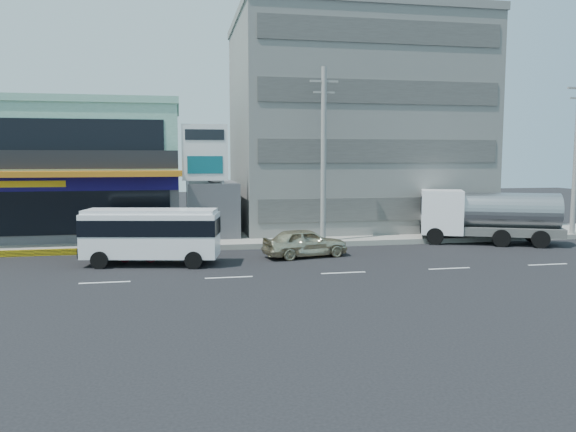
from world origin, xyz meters
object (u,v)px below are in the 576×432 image
object	(u,v)px
billboard	(205,159)
minibus	(151,232)
shop_building	(81,174)
sedan	(305,242)
motorcycle_rider	(137,246)
utility_pole_near	(324,155)
tanker_truck	(484,215)
satellite_dish	(212,181)
concrete_building	(352,129)
utility_pole_far	(576,155)

from	to	relation	value
billboard	minibus	distance (m)	7.18
shop_building	sedan	distance (m)	15.97
shop_building	billboard	size ratio (longest dim) A/B	1.80
minibus	motorcycle_rider	xyz separation A→B (m)	(-0.70, 0.70, -0.76)
shop_building	sedan	world-z (taller)	shop_building
shop_building	utility_pole_near	bearing A→B (deg)	-25.06
utility_pole_near	tanker_truck	distance (m)	10.15
billboard	minibus	xyz separation A→B (m)	(-2.80, -5.69, -3.37)
utility_pole_near	minibus	bearing A→B (deg)	-157.32
billboard	satellite_dish	bearing A→B (deg)	74.48
concrete_building	tanker_truck	bearing A→B (deg)	-56.95
sedan	utility_pole_far	bearing A→B (deg)	-91.22
utility_pole_far	minibus	xyz separation A→B (m)	(-25.30, -3.89, -3.59)
billboard	minibus	bearing A→B (deg)	-116.22
utility_pole_near	minibus	distance (m)	10.70
concrete_building	motorcycle_rider	distance (m)	18.73
concrete_building	minibus	size ratio (longest dim) A/B	2.45
satellite_dish	minibus	xyz separation A→B (m)	(-3.30, -7.49, -2.01)
billboard	shop_building	bearing A→B (deg)	147.68
billboard	utility_pole_far	distance (m)	22.57
satellite_dish	motorcycle_rider	bearing A→B (deg)	-120.53
concrete_building	utility_pole_near	xyz separation A→B (m)	(-4.00, -7.60, -1.85)
utility_pole_near	tanker_truck	bearing A→B (deg)	-5.04
satellite_dish	billboard	distance (m)	2.31
billboard	tanker_truck	bearing A→B (deg)	-9.37
billboard	sedan	xyz separation A→B (m)	(4.74, -4.99, -4.19)
concrete_building	sedan	xyz separation A→B (m)	(-5.76, -10.79, -6.27)
concrete_building	billboard	xyz separation A→B (m)	(-10.50, -5.80, -2.07)
shop_building	tanker_truck	size ratio (longest dim) A/B	1.53
satellite_dish	tanker_truck	world-z (taller)	satellite_dish
tanker_truck	utility_pole_near	bearing A→B (deg)	174.96
utility_pole_far	satellite_dish	bearing A→B (deg)	170.71
utility_pole_far	shop_building	bearing A→B (deg)	167.69
utility_pole_near	utility_pole_far	bearing A→B (deg)	0.00
satellite_dish	tanker_truck	distance (m)	16.23
concrete_building	minibus	xyz separation A→B (m)	(-13.30, -11.49, -5.44)
tanker_truck	sedan	bearing A→B (deg)	-168.18
motorcycle_rider	billboard	bearing A→B (deg)	54.91
sedan	tanker_truck	world-z (taller)	tanker_truck
billboard	utility_pole_near	xyz separation A→B (m)	(6.50, -1.80, 0.22)
shop_building	utility_pole_far	xyz separation A→B (m)	(30.00, -6.55, 1.15)
billboard	sedan	distance (m)	8.06
billboard	tanker_truck	distance (m)	16.53
shop_building	utility_pole_far	distance (m)	30.73
utility_pole_far	tanker_truck	xyz separation A→B (m)	(-6.51, -0.84, -3.49)
billboard	motorcycle_rider	xyz separation A→B (m)	(-3.50, -4.98, -4.13)
minibus	motorcycle_rider	world-z (taller)	minibus
shop_building	minibus	world-z (taller)	shop_building
shop_building	billboard	distance (m)	8.92
minibus	shop_building	bearing A→B (deg)	114.25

